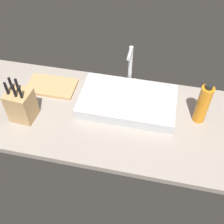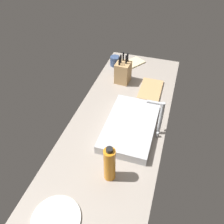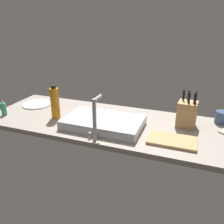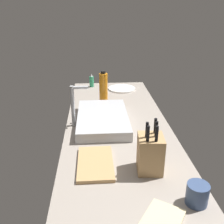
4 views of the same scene
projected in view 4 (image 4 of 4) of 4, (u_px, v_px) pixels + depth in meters
countertop_slab at (118, 128)px, 170.08cm from camera, size 193.08×66.73×3.50cm
sink_basin at (103, 119)px, 172.07cm from camera, size 53.78×32.57×6.31cm
faucet at (74, 103)px, 164.48cm from camera, size 5.50×11.27×26.66cm
knife_block at (150, 153)px, 121.76cm from camera, size 13.35×12.52×25.29cm
cutting_board at (95, 163)px, 128.91cm from camera, size 29.43×17.51×1.80cm
soap_bottle at (92, 81)px, 244.61cm from camera, size 4.01×4.01×12.42cm
water_bottle at (103, 88)px, 205.22cm from camera, size 6.61×6.61×25.22cm
dinner_plate at (122, 89)px, 239.40cm from camera, size 24.65×24.65×1.20cm
dish_towel at (161, 222)px, 95.28cm from camera, size 23.19×21.59×1.20cm
coffee_mug at (197, 194)px, 103.08cm from camera, size 8.85×8.85×8.99cm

